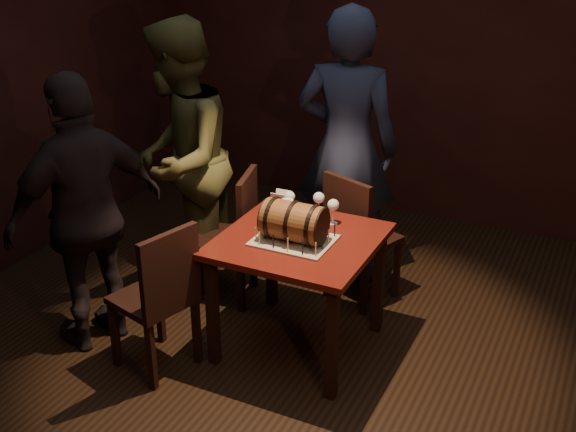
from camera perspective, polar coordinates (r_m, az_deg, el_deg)
The scene contains 16 objects.
room_shell at distance 3.79m, azimuth 0.74°, elevation 5.72°, with size 5.04×5.04×2.80m.
pub_table at distance 4.28m, azimuth 0.87°, elevation -3.07°, with size 0.90×0.90×0.75m.
cake_board at distance 4.19m, azimuth 0.46°, elevation -1.95°, with size 0.45×0.35×0.01m, color #A89E87.
barrel_cake at distance 4.14m, azimuth 0.46°, elevation -0.44°, with size 0.41×0.25×0.25m.
birthday_candles at distance 4.17m, azimuth 0.48°, elevation -1.37°, with size 0.40×0.30×0.09m.
wine_glass_left at distance 4.49m, azimuth 0.10°, elevation 1.47°, with size 0.07×0.07×0.16m.
wine_glass_mid at distance 4.47m, azimuth 2.45°, elevation 1.36°, with size 0.07×0.07×0.16m.
wine_glass_right at distance 4.37m, azimuth 3.60°, elevation 0.79°, with size 0.07×0.07×0.16m.
pint_of_ale at distance 4.40m, azimuth -0.05°, elevation 0.37°, with size 0.07×0.07×0.15m.
menu_card at distance 4.56m, azimuth -0.59°, elevation 1.14°, with size 0.10×0.05×0.13m, color white, non-canonical shape.
chair_back at distance 4.85m, azimuth 5.39°, elevation -1.28°, with size 0.52×0.52×0.93m.
chair_left_rear at distance 4.88m, azimuth -4.32°, elevation -1.10°, with size 0.49×0.49×0.93m.
chair_left_front at distance 4.19m, azimuth -10.02°, elevation -5.99°, with size 0.49×0.49×0.93m.
person_back at distance 5.03m, azimuth 4.67°, elevation 5.35°, with size 0.72×0.47×1.96m, color #1B2136.
person_left_rear at distance 4.95m, azimuth -8.58°, elevation 4.40°, with size 0.92×0.72×1.89m, color #3E4020.
person_left_front at distance 4.44m, azimuth -15.61°, elevation 0.12°, with size 1.01×0.42×1.72m, color black.
Camera 1 is at (1.53, -3.25, 2.61)m, focal length 45.00 mm.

